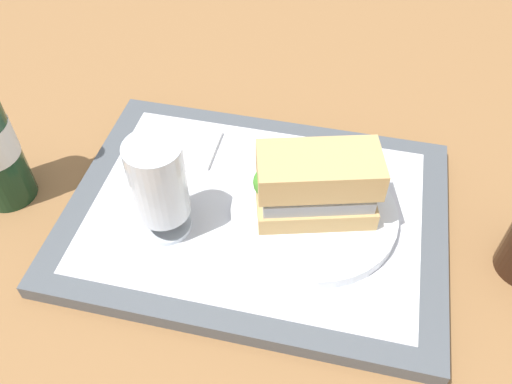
% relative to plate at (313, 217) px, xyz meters
% --- Properties ---
extents(ground_plane, '(3.00, 3.00, 0.00)m').
position_rel_plate_xyz_m(ground_plane, '(0.07, -0.00, -0.03)').
color(ground_plane, olive).
extents(tray, '(0.44, 0.32, 0.02)m').
position_rel_plate_xyz_m(tray, '(0.07, -0.00, -0.02)').
color(tray, '#4C5156').
rests_on(tray, ground_plane).
extents(placemat, '(0.38, 0.27, 0.00)m').
position_rel_plate_xyz_m(placemat, '(0.07, -0.00, -0.01)').
color(placemat, silver).
rests_on(placemat, tray).
extents(plate, '(0.19, 0.19, 0.01)m').
position_rel_plate_xyz_m(plate, '(0.00, 0.00, 0.00)').
color(plate, white).
rests_on(plate, placemat).
extents(sandwich, '(0.14, 0.10, 0.08)m').
position_rel_plate_xyz_m(sandwich, '(0.00, 0.00, 0.05)').
color(sandwich, tan).
rests_on(sandwich, plate).
extents(beer_glass, '(0.06, 0.06, 0.12)m').
position_rel_plate_xyz_m(beer_glass, '(0.16, 0.04, 0.06)').
color(beer_glass, silver).
rests_on(beer_glass, placemat).
extents(napkin_folded, '(0.09, 0.07, 0.01)m').
position_rel_plate_xyz_m(napkin_folded, '(0.18, -0.08, -0.00)').
color(napkin_folded, white).
rests_on(napkin_folded, placemat).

